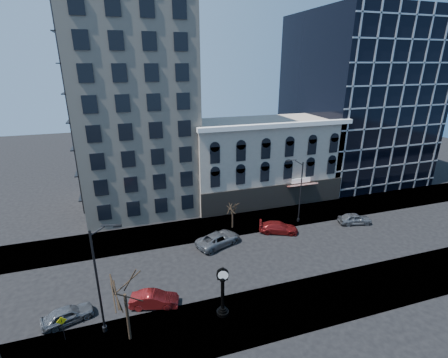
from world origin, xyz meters
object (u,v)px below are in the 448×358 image
object	(u,v)px
street_clock	(223,293)
street_lamp_near	(103,252)
car_near_a	(68,315)
warning_sign	(62,324)
car_near_b	(154,299)

from	to	relation	value
street_clock	street_lamp_near	world-z (taller)	street_lamp_near
street_lamp_near	car_near_a	world-z (taller)	street_lamp_near
street_clock	car_near_a	size ratio (longest dim) A/B	1.15
warning_sign	car_near_b	xyz separation A→B (m)	(6.92, 1.75, -0.91)
car_near_a	street_clock	bearing A→B (deg)	-121.50
street_clock	warning_sign	size ratio (longest dim) A/B	2.15
street_clock	car_near_a	xyz separation A→B (m)	(-12.27, 3.18, -1.52)
street_lamp_near	warning_sign	distance (m)	6.66
street_lamp_near	car_near_b	world-z (taller)	street_lamp_near
car_near_b	car_near_a	bearing A→B (deg)	102.73
street_clock	car_near_a	distance (m)	12.77
warning_sign	car_near_a	bearing A→B (deg)	82.07
car_near_a	car_near_b	world-z (taller)	same
street_clock	street_lamp_near	size ratio (longest dim) A/B	0.49
warning_sign	car_near_b	distance (m)	7.20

